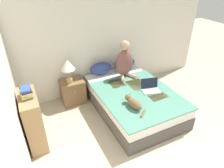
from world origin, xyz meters
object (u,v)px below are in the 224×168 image
at_px(pillow_far, 125,63).
at_px(book_stack_top, 26,92).
at_px(laptop_open, 150,88).
at_px(bed, 133,100).
at_px(person_sitting, 125,61).
at_px(pillow_near, 101,68).
at_px(nightstand, 73,91).
at_px(cat_tabby, 134,103).
at_px(bookshelf, 33,120).
at_px(table_lamp, 68,66).

bearing_deg(pillow_far, book_stack_top, -157.12).
bearing_deg(laptop_open, bed, 164.14).
bearing_deg(bed, person_sitting, 77.78).
bearing_deg(pillow_near, laptop_open, -60.54).
bearing_deg(person_sitting, nightstand, 169.42).
distance_m(person_sitting, cat_tabby, 1.18).
relative_size(bed, laptop_open, 5.18).
height_order(person_sitting, cat_tabby, person_sitting).
relative_size(person_sitting, book_stack_top, 3.21).
distance_m(bed, person_sitting, 0.85).
bearing_deg(pillow_near, cat_tabby, -89.21).
distance_m(pillow_far, person_sitting, 0.38).
relative_size(pillow_far, laptop_open, 1.28).
bearing_deg(pillow_far, pillow_near, 180.00).
bearing_deg(person_sitting, bed, -102.22).
relative_size(pillow_near, bookshelf, 0.55).
relative_size(bed, pillow_far, 4.04).
bearing_deg(bed, bookshelf, -178.64).
xyz_separation_m(pillow_near, person_sitting, (0.44, -0.28, 0.20)).
bearing_deg(nightstand, cat_tabby, -60.94).
distance_m(nightstand, bookshelf, 1.25).
bearing_deg(table_lamp, person_sitting, -9.04).
bearing_deg(bed, nightstand, 140.83).
distance_m(pillow_near, pillow_far, 0.61).
bearing_deg(person_sitting, bookshelf, -162.19).
xyz_separation_m(cat_tabby, nightstand, (-0.72, 1.29, -0.30)).
distance_m(person_sitting, table_lamp, 1.20).
distance_m(pillow_near, person_sitting, 0.55).
xyz_separation_m(bed, cat_tabby, (-0.29, -0.47, 0.33)).
xyz_separation_m(cat_tabby, book_stack_top, (-1.60, 0.43, 0.43)).
bearing_deg(bookshelf, nightstand, 44.12).
bearing_deg(pillow_near, bookshelf, -149.69).
height_order(pillow_far, person_sitting, person_sitting).
bearing_deg(laptop_open, book_stack_top, -169.13).
xyz_separation_m(pillow_far, bookshelf, (-2.19, -0.93, -0.17)).
bearing_deg(book_stack_top, nightstand, 44.18).
bearing_deg(bookshelf, pillow_far, 22.89).
bearing_deg(bed, table_lamp, 142.95).
bearing_deg(nightstand, book_stack_top, -135.82).
relative_size(pillow_far, nightstand, 0.97).
bearing_deg(person_sitting, laptop_open, -78.60).
xyz_separation_m(person_sitting, bookshelf, (-2.02, -0.65, -0.37)).
height_order(cat_tabby, bookshelf, bookshelf).
xyz_separation_m(person_sitting, book_stack_top, (-2.02, -0.65, 0.17)).
relative_size(laptop_open, table_lamp, 0.81).
bearing_deg(bookshelf, bed, 1.36).
distance_m(pillow_near, laptop_open, 1.20).
xyz_separation_m(bed, pillow_near, (-0.30, 0.88, 0.38)).
bearing_deg(nightstand, pillow_far, 2.86).
relative_size(nightstand, table_lamp, 1.07).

